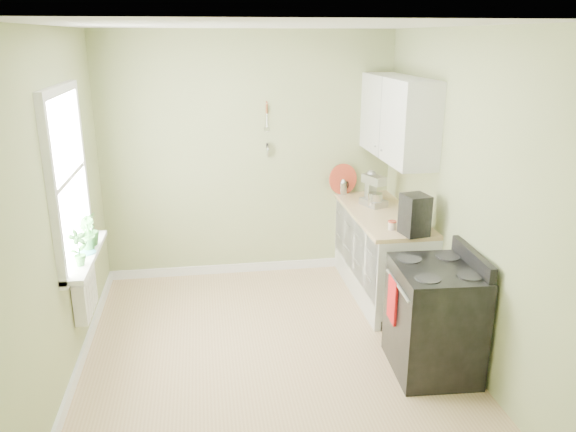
{
  "coord_description": "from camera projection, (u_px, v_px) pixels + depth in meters",
  "views": [
    {
      "loc": [
        -0.51,
        -4.26,
        2.63
      ],
      "look_at": [
        0.24,
        0.55,
        1.06
      ],
      "focal_mm": 35.0,
      "sensor_mm": 36.0,
      "label": 1
    }
  ],
  "objects": [
    {
      "name": "plant_c",
      "position": [
        89.0,
        229.0,
        4.81
      ],
      "size": [
        0.22,
        0.22,
        0.29
      ],
      "primitive_type": "imported",
      "rotation": [
        0.0,
        0.0,
        4.28
      ],
      "color": "#398136",
      "rests_on": "window_sill"
    },
    {
      "name": "ceiling",
      "position": [
        267.0,
        24.0,
        4.06
      ],
      "size": [
        3.2,
        3.6,
        0.02
      ],
      "primitive_type": "cube",
      "color": "white",
      "rests_on": "wall_back"
    },
    {
      "name": "floor",
      "position": [
        271.0,
        353.0,
        4.89
      ],
      "size": [
        3.2,
        3.6,
        0.02
      ],
      "primitive_type": "cube",
      "color": "tan",
      "rests_on": "ground"
    },
    {
      "name": "plant_b",
      "position": [
        87.0,
        234.0,
        4.71
      ],
      "size": [
        0.2,
        0.2,
        0.28
      ],
      "primitive_type": "imported",
      "rotation": [
        0.0,
        0.0,
        2.3
      ],
      "color": "#398136",
      "rests_on": "window_sill"
    },
    {
      "name": "coffee_maker",
      "position": [
        414.0,
        216.0,
        5.04
      ],
      "size": [
        0.25,
        0.27,
        0.37
      ],
      "color": "black",
      "rests_on": "countertop"
    },
    {
      "name": "stand_mixer",
      "position": [
        373.0,
        191.0,
        5.91
      ],
      "size": [
        0.27,
        0.33,
        0.36
      ],
      "color": "#B2B2B7",
      "rests_on": "countertop"
    },
    {
      "name": "radiator",
      "position": [
        85.0,
        294.0,
        4.73
      ],
      "size": [
        0.12,
        0.5,
        0.35
      ],
      "primitive_type": "cube",
      "color": "white",
      "rests_on": "wall_left"
    },
    {
      "name": "wall_left",
      "position": [
        58.0,
        213.0,
        4.24
      ],
      "size": [
        0.02,
        3.6,
        2.7
      ],
      "primitive_type": "cube",
      "color": "#A0AA74",
      "rests_on": "floor"
    },
    {
      "name": "window_sill",
      "position": [
        86.0,
        255.0,
        4.68
      ],
      "size": [
        0.18,
        1.14,
        0.04
      ],
      "primitive_type": "cube",
      "color": "white",
      "rests_on": "wall_left"
    },
    {
      "name": "jar",
      "position": [
        392.0,
        225.0,
        5.2
      ],
      "size": [
        0.08,
        0.08,
        0.09
      ],
      "color": "beige",
      "rests_on": "countertop"
    },
    {
      "name": "red_tray",
      "position": [
        343.0,
        179.0,
        6.33
      ],
      "size": [
        0.35,
        0.15,
        0.35
      ],
      "primitive_type": "cylinder",
      "rotation": [
        1.45,
        0.0,
        0.27
      ],
      "color": "#C04029",
      "rests_on": "countertop"
    },
    {
      "name": "plant_a",
      "position": [
        78.0,
        248.0,
        4.37
      ],
      "size": [
        0.19,
        0.19,
        0.3
      ],
      "primitive_type": "imported",
      "rotation": [
        0.0,
        0.0,
        0.76
      ],
      "color": "#398136",
      "rests_on": "window_sill"
    },
    {
      "name": "wall_utensils",
      "position": [
        267.0,
        138.0,
        6.11
      ],
      "size": [
        0.02,
        0.14,
        0.58
      ],
      "color": "#DBBA86",
      "rests_on": "wall_back"
    },
    {
      "name": "kettle",
      "position": [
        343.0,
        187.0,
        6.35
      ],
      "size": [
        0.17,
        0.1,
        0.17
      ],
      "color": "silver",
      "rests_on": "countertop"
    },
    {
      "name": "base_cabinets",
      "position": [
        381.0,
        255.0,
        5.89
      ],
      "size": [
        0.6,
        1.6,
        0.87
      ],
      "primitive_type": "cube",
      "color": "white",
      "rests_on": "floor"
    },
    {
      "name": "window",
      "position": [
        67.0,
        178.0,
        4.46
      ],
      "size": [
        0.06,
        1.14,
        1.44
      ],
      "color": "white",
      "rests_on": "wall_left"
    },
    {
      "name": "stove",
      "position": [
        434.0,
        318.0,
        4.51
      ],
      "size": [
        0.69,
        0.77,
        1.02
      ],
      "color": "black",
      "rests_on": "floor"
    },
    {
      "name": "wall_right",
      "position": [
        459.0,
        195.0,
        4.71
      ],
      "size": [
        0.02,
        3.6,
        2.7
      ],
      "primitive_type": "cube",
      "color": "#A0AA74",
      "rests_on": "floor"
    },
    {
      "name": "wall_back",
      "position": [
        249.0,
        157.0,
        6.18
      ],
      "size": [
        3.2,
        0.02,
        2.7
      ],
      "primitive_type": "cube",
      "color": "#A0AA74",
      "rests_on": "floor"
    },
    {
      "name": "countertop",
      "position": [
        382.0,
        214.0,
        5.74
      ],
      "size": [
        0.64,
        1.6,
        0.04
      ],
      "primitive_type": "cube",
      "color": "#DBBA86",
      "rests_on": "base_cabinets"
    },
    {
      "name": "upper_cabinets",
      "position": [
        397.0,
        118.0,
        5.56
      ],
      "size": [
        0.35,
        1.4,
        0.8
      ],
      "primitive_type": "cube",
      "color": "white",
      "rests_on": "wall_right"
    }
  ]
}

